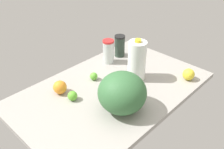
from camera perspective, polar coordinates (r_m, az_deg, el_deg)
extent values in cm
cube|color=#A29D96|center=(155.41, 0.00, -3.57)|extent=(120.00, 76.00, 3.00)
cylinder|color=white|center=(158.32, 5.69, 3.18)|extent=(11.57, 11.57, 25.78)
cylinder|color=yellow|center=(152.06, 5.97, 7.71)|extent=(4.05, 4.05, 1.80)
ellipsoid|color=#366A3B|center=(132.14, 2.34, -4.17)|extent=(26.20, 26.20, 22.37)
cylinder|color=silver|center=(178.18, -0.83, 5.10)|extent=(7.77, 7.77, 15.92)
cylinder|color=red|center=(174.36, -0.86, 7.62)|extent=(8.00, 8.00, 1.40)
cylinder|color=#2A3A2E|center=(187.54, 1.77, 6.37)|extent=(7.58, 7.58, 14.82)
cylinder|color=black|center=(184.10, 1.81, 8.64)|extent=(7.80, 7.80, 1.40)
sphere|color=#63B737|center=(161.44, -4.20, -0.40)|extent=(5.06, 5.06, 5.06)
sphere|color=yellow|center=(168.01, 17.10, 0.04)|extent=(7.65, 7.65, 7.65)
sphere|color=#61B731|center=(145.37, -9.02, -4.84)|extent=(5.63, 5.63, 5.63)
sphere|color=orange|center=(151.45, -11.82, -2.87)|extent=(8.16, 8.16, 8.16)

